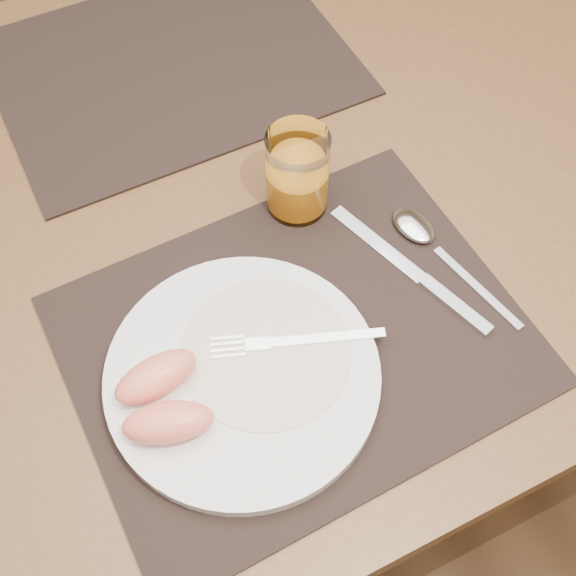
# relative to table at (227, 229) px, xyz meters

# --- Properties ---
(ground) EXTENTS (5.00, 5.00, 0.00)m
(ground) POSITION_rel_table_xyz_m (0.00, 0.00, -0.67)
(ground) COLOR #54361D
(ground) RESTS_ON ground
(table) EXTENTS (1.40, 0.90, 0.75)m
(table) POSITION_rel_table_xyz_m (0.00, 0.00, 0.00)
(table) COLOR brown
(table) RESTS_ON ground
(placemat_near) EXTENTS (0.46, 0.37, 0.00)m
(placemat_near) POSITION_rel_table_xyz_m (-0.01, -0.22, 0.09)
(placemat_near) COLOR black
(placemat_near) RESTS_ON table
(placemat_far) EXTENTS (0.46, 0.36, 0.00)m
(placemat_far) POSITION_rel_table_xyz_m (0.02, 0.22, 0.09)
(placemat_far) COLOR black
(placemat_far) RESTS_ON table
(plate) EXTENTS (0.27, 0.27, 0.02)m
(plate) POSITION_rel_table_xyz_m (-0.08, -0.24, 0.10)
(plate) COLOR white
(plate) RESTS_ON placemat_near
(plate_dressing) EXTENTS (0.17, 0.17, 0.00)m
(plate_dressing) POSITION_rel_table_xyz_m (-0.05, -0.23, 0.10)
(plate_dressing) COLOR white
(plate_dressing) RESTS_ON plate
(fork) EXTENTS (0.17, 0.08, 0.00)m
(fork) POSITION_rel_table_xyz_m (-0.03, -0.23, 0.11)
(fork) COLOR silver
(fork) RESTS_ON plate
(knife) EXTENTS (0.08, 0.21, 0.01)m
(knife) POSITION_rel_table_xyz_m (0.14, -0.21, 0.09)
(knife) COLOR silver
(knife) RESTS_ON placemat_near
(spoon) EXTENTS (0.06, 0.19, 0.01)m
(spoon) POSITION_rel_table_xyz_m (0.17, -0.17, 0.09)
(spoon) COLOR silver
(spoon) RESTS_ON placemat_near
(juice_glass) EXTENTS (0.07, 0.07, 0.11)m
(juice_glass) POSITION_rel_table_xyz_m (0.07, -0.06, 0.13)
(juice_glass) COLOR white
(juice_glass) RESTS_ON placemat_near
(grapefruit_wedges) EXTENTS (0.10, 0.10, 0.03)m
(grapefruit_wedges) POSITION_rel_table_xyz_m (-0.16, -0.24, 0.12)
(grapefruit_wedges) COLOR #FF8168
(grapefruit_wedges) RESTS_ON plate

